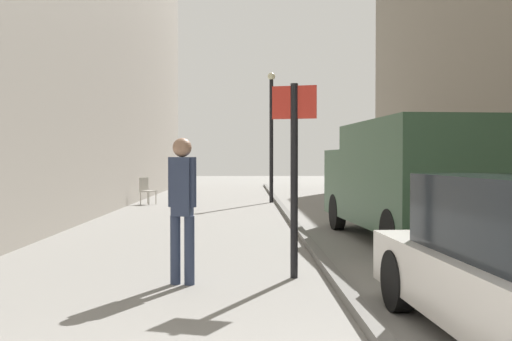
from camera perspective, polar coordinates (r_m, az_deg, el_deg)
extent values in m
plane|color=gray|center=(14.72, -2.68, -5.09)|extent=(80.00, 80.00, 0.00)
cube|color=#615F5B|center=(14.75, 3.48, -4.84)|extent=(0.16, 40.00, 0.12)
cylinder|color=#2D3851|center=(7.51, -7.93, -7.73)|extent=(0.13, 0.13, 0.87)
cylinder|color=#2D3851|center=(7.45, -6.56, -7.80)|extent=(0.13, 0.13, 0.87)
cube|color=#2D3851|center=(7.40, -7.26, -1.56)|extent=(0.28, 0.25, 0.74)
cylinder|color=#2D3851|center=(7.44, -8.24, -1.12)|extent=(0.10, 0.10, 0.63)
cylinder|color=#2D3851|center=(7.36, -6.28, -1.14)|extent=(0.10, 0.10, 0.63)
sphere|color=#9E755B|center=(7.39, -7.27, 2.25)|extent=(0.24, 0.24, 0.24)
cube|color=#335138|center=(11.00, 15.91, -0.37)|extent=(2.38, 4.08, 1.95)
cube|color=#335138|center=(13.59, 11.73, -1.10)|extent=(2.20, 1.68, 1.46)
cube|color=black|center=(14.09, 11.09, 0.29)|extent=(1.75, 0.17, 0.64)
cylinder|color=black|center=(13.24, 7.98, -4.05)|extent=(0.28, 0.81, 0.80)
cylinder|color=black|center=(13.79, 15.67, -3.87)|extent=(0.28, 0.81, 0.80)
cylinder|color=black|center=(9.56, 13.33, -6.07)|extent=(0.28, 0.81, 0.80)
cylinder|color=black|center=(10.32, 23.37, -5.60)|extent=(0.28, 0.81, 0.80)
cylinder|color=black|center=(6.35, 13.80, -10.48)|extent=(0.23, 0.65, 0.64)
cylinder|color=black|center=(7.76, 3.77, -1.04)|extent=(0.10, 0.10, 2.60)
cube|color=red|center=(7.79, 3.78, 6.70)|extent=(0.59, 0.19, 0.44)
cylinder|color=black|center=(21.26, 1.52, 2.90)|extent=(0.14, 0.14, 4.50)
sphere|color=beige|center=(21.46, 1.52, 9.24)|extent=(0.28, 0.28, 0.28)
cylinder|color=#B7B2A8|center=(20.75, -9.81, -2.67)|extent=(0.04, 0.04, 0.45)
cylinder|color=#B7B2A8|center=(20.46, -10.48, -2.72)|extent=(0.04, 0.04, 0.45)
cylinder|color=#B7B2A8|center=(20.99, -10.59, -2.63)|extent=(0.04, 0.04, 0.45)
cylinder|color=#B7B2A8|center=(20.71, -11.27, -2.68)|extent=(0.04, 0.04, 0.45)
cube|color=#B7B2A8|center=(20.71, -10.54, -2.00)|extent=(0.60, 0.60, 0.04)
cube|color=#B7B2A8|center=(20.83, -10.96, -1.31)|extent=(0.26, 0.40, 0.45)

